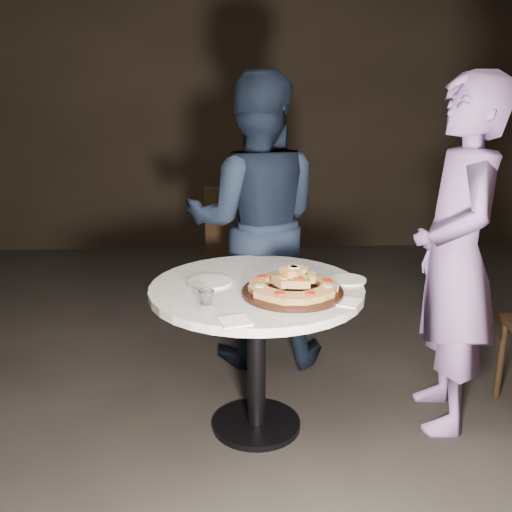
# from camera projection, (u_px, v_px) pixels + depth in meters

# --- Properties ---
(floor) EXTENTS (7.00, 7.00, 0.00)m
(floor) POSITION_uv_depth(u_px,v_px,m) (285.00, 436.00, 2.82)
(floor) COLOR black
(floor) RESTS_ON ground
(table) EXTENTS (1.32, 1.32, 0.76)m
(table) POSITION_uv_depth(u_px,v_px,m) (256.00, 313.00, 2.73)
(table) COLOR black
(table) RESTS_ON ground
(serving_board) EXTENTS (0.56, 0.56, 0.02)m
(serving_board) POSITION_uv_depth(u_px,v_px,m) (293.00, 292.00, 2.57)
(serving_board) COLOR black
(serving_board) RESTS_ON table
(focaccia_pile) EXTENTS (0.41, 0.41, 0.11)m
(focaccia_pile) POSITION_uv_depth(u_px,v_px,m) (293.00, 283.00, 2.56)
(focaccia_pile) COLOR #A77440
(focaccia_pile) RESTS_ON serving_board
(plate_left) EXTENTS (0.24, 0.24, 0.01)m
(plate_left) POSITION_uv_depth(u_px,v_px,m) (210.00, 282.00, 2.72)
(plate_left) COLOR white
(plate_left) RESTS_ON table
(plate_right) EXTENTS (0.18, 0.18, 0.01)m
(plate_right) POSITION_uv_depth(u_px,v_px,m) (348.00, 280.00, 2.75)
(plate_right) COLOR white
(plate_right) RESTS_ON table
(water_glass) EXTENTS (0.09, 0.09, 0.06)m
(water_glass) POSITION_uv_depth(u_px,v_px,m) (206.00, 297.00, 2.44)
(water_glass) COLOR silver
(water_glass) RESTS_ON table
(napkin_near) EXTENTS (0.15, 0.15, 0.01)m
(napkin_near) POSITION_uv_depth(u_px,v_px,m) (235.00, 321.00, 2.27)
(napkin_near) COLOR white
(napkin_near) RESTS_ON table
(napkin_far) EXTENTS (0.16, 0.16, 0.01)m
(napkin_far) POSITION_uv_depth(u_px,v_px,m) (346.00, 302.00, 2.47)
(napkin_far) COLOR white
(napkin_far) RESTS_ON table
(chair_far) EXTENTS (0.63, 0.65, 1.02)m
(chair_far) POSITION_uv_depth(u_px,v_px,m) (246.00, 247.00, 3.97)
(chair_far) COLOR black
(chair_far) RESTS_ON ground
(diner_navy) EXTENTS (0.89, 0.71, 1.76)m
(diner_navy) POSITION_uv_depth(u_px,v_px,m) (255.00, 222.00, 3.42)
(diner_navy) COLOR #141D31
(diner_navy) RESTS_ON ground
(diner_teal) EXTENTS (0.48, 0.67, 1.73)m
(diner_teal) POSITION_uv_depth(u_px,v_px,m) (455.00, 258.00, 2.74)
(diner_teal) COLOR #8268A7
(diner_teal) RESTS_ON ground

